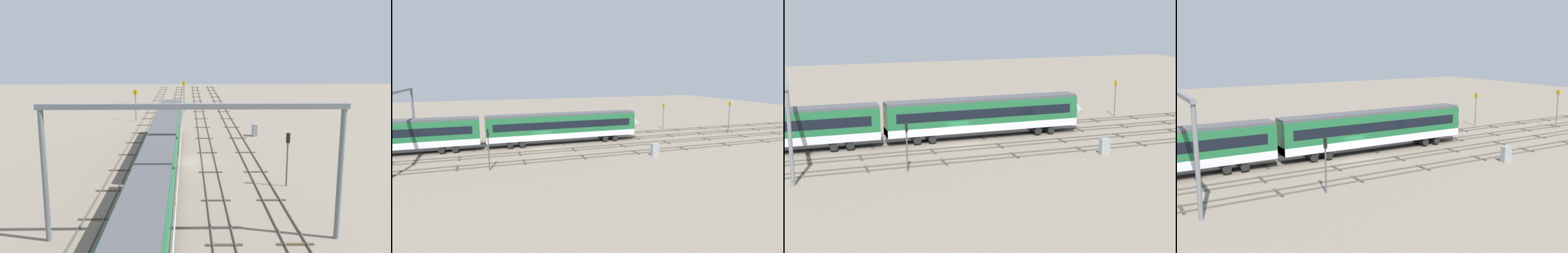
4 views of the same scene
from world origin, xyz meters
The scene contains 10 objects.
ground_plane centered at (0.00, 0.00, 0.00)m, with size 190.74×190.74×0.00m, color gray.
track_near_foreground centered at (0.00, -6.91, 0.07)m, with size 174.74×2.40×0.16m.
track_second_near centered at (0.00, -2.30, 0.07)m, with size 174.74×2.40×0.16m.
track_with_train centered at (0.00, 2.30, 0.07)m, with size 174.74×2.40×0.16m.
track_second_far centered at (0.00, 6.91, 0.07)m, with size 174.74×2.40×0.16m.
overhead_gantry centered at (-18.94, -0.34, 6.85)m, with size 0.40×19.62×9.07m.
speed_sign_mid_trackside centered at (35.34, 0.67, 3.82)m, with size 0.14×0.88×6.04m.
speed_sign_far_trackside centered at (26.24, 8.79, 3.43)m, with size 0.14×0.92×5.30m.
signal_light_trackside_departure centered at (-8.25, -8.98, 3.21)m, with size 0.31×0.32×4.94m.
relay_cabinet centered at (13.48, -9.50, 0.88)m, with size 1.06×0.65×1.76m.
Camera 2 is at (-8.97, -46.47, 11.21)m, focal length 29.07 mm.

